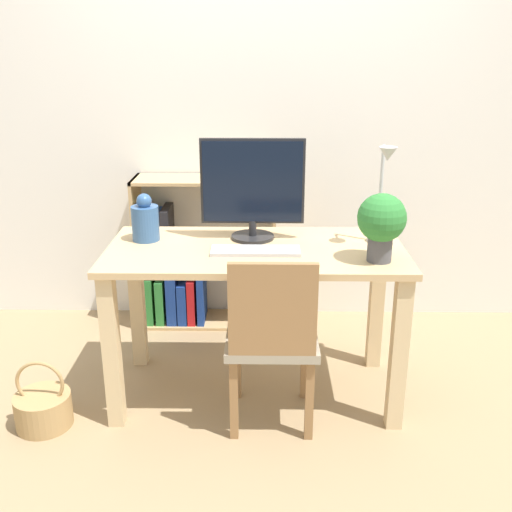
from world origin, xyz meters
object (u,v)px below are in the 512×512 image
keyboard (256,251)px  potted_plant (382,222)px  monitor (253,186)px  bookshelf (184,267)px  vase (145,221)px  desk_lamp (384,185)px  chair (272,336)px  basket (43,408)px

keyboard → potted_plant: 0.56m
monitor → bookshelf: bearing=123.2°
vase → desk_lamp: bearing=-3.0°
keyboard → desk_lamp: desk_lamp is taller
potted_plant → monitor: bearing=150.5°
keyboard → chair: bearing=-70.9°
keyboard → chair: (0.07, -0.21, -0.32)m
basket → monitor: bearing=25.0°
potted_plant → basket: bearing=-175.2°
monitor → basket: (-0.94, -0.44, -0.92)m
keyboard → desk_lamp: 0.64m
chair → bookshelf: size_ratio=0.91×
chair → basket: size_ratio=2.54×
potted_plant → vase: bearing=165.3°
vase → monitor: bearing=3.9°
keyboard → vase: (-0.52, 0.17, 0.09)m
potted_plant → chair: 0.67m
potted_plant → basket: (-1.48, -0.13, -0.84)m
vase → potted_plant: 1.09m
monitor → vase: 0.53m
monitor → basket: bearing=-155.0°
desk_lamp → potted_plant: (-0.04, -0.22, -0.11)m
monitor → desk_lamp: (0.59, -0.09, 0.03)m
monitor → vase: bearing=-176.1°
monitor → chair: size_ratio=0.59×
keyboard → bookshelf: bearing=117.4°
keyboard → chair: 0.38m
desk_lamp → keyboard: bearing=-168.5°
monitor → potted_plant: 0.63m
vase → basket: size_ratio=0.70×
vase → basket: (-0.43, -0.40, -0.76)m
desk_lamp → bookshelf: desk_lamp is taller
bookshelf → basket: size_ratio=2.79×
potted_plant → bookshelf: 1.48m
monitor → bookshelf: size_ratio=0.54×
monitor → potted_plant: monitor is taller
desk_lamp → bookshelf: 1.43m
vase → basket: vase is taller
keyboard → basket: size_ratio=1.23×
potted_plant → keyboard: bearing=169.1°
vase → basket: 0.96m
chair → basket: bearing=179.8°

